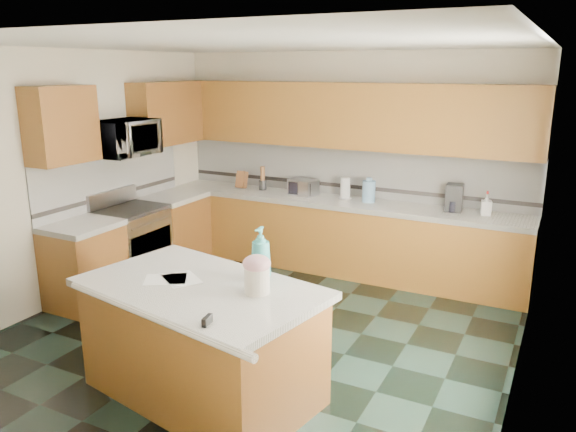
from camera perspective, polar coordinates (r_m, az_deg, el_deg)
The scene contains 52 objects.
floor at distance 5.58m, azimuth -3.07°, elevation -11.84°, with size 4.60×4.60×0.00m, color black.
ceiling at distance 4.99m, azimuth -3.52°, elevation 17.06°, with size 4.60×4.60×0.00m, color white.
wall_back at distance 7.18m, azimuth 6.12°, elevation 5.53°, with size 4.60×0.04×2.70m, color silver.
wall_front at distance 3.41m, azimuth -23.42°, elevation -6.27°, with size 4.60×0.04×2.70m, color silver.
wall_left at distance 6.58m, azimuth -21.06°, elevation 3.76°, with size 0.04×4.60×2.70m, color silver.
wall_right at distance 4.46m, azimuth 23.45°, elevation -1.44°, with size 0.04×4.60×2.70m, color silver.
back_base_cab at distance 7.10m, azimuth 4.99°, elevation -2.19°, with size 4.60×0.60×0.86m, color #361D0B.
back_countertop at distance 6.98m, azimuth 5.07°, elevation 1.43°, with size 4.60×0.64×0.06m, color white.
back_upper_cab at distance 6.94m, azimuth 5.70°, elevation 10.13°, with size 4.60×0.33×0.78m, color #361D0B.
back_backsplash at distance 7.17m, azimuth 6.00°, elevation 4.59°, with size 4.60×0.02×0.63m, color silver.
back_accent_band at distance 7.20m, azimuth 5.94°, elevation 3.05°, with size 4.60×0.01×0.05m, color black.
left_base_cab_rear at distance 7.49m, azimuth -11.47°, elevation -1.53°, with size 0.60×0.82×0.86m, color #361D0B.
left_counter_rear at distance 7.37m, azimuth -11.65°, elevation 1.91°, with size 0.64×0.82×0.06m, color white.
left_base_cab_front at distance 6.42m, azimuth -19.94°, elevation -4.91°, with size 0.60×0.72×0.86m, color #361D0B.
left_counter_front at distance 6.29m, azimuth -20.31°, elevation -0.96°, with size 0.64×0.72×0.06m, color white.
left_backsplash at distance 6.95m, azimuth -17.46°, elevation 3.65°, with size 0.02×2.30×0.63m, color silver.
left_accent_band at distance 6.98m, azimuth -17.30°, elevation 2.08°, with size 0.01×2.30×0.05m, color black.
left_upper_cab_rear at distance 7.40m, azimuth -12.26°, elevation 10.17°, with size 0.33×1.09×0.78m, color #361D0B.
left_upper_cab_front at distance 6.21m, azimuth -22.05°, elevation 8.57°, with size 0.33×0.72×0.78m, color #361D0B.
range_body at distance 6.91m, azimuth -15.52°, elevation -3.08°, with size 0.60×0.76×0.88m, color #B7B7BC.
range_oven_door at distance 6.74m, azimuth -13.66°, elevation -3.77°, with size 0.02×0.68×0.55m, color black.
range_cooktop at distance 6.79m, azimuth -15.79°, elevation 0.62°, with size 0.62×0.78×0.04m, color black.
range_handle at distance 6.61m, azimuth -13.67°, elevation -0.69°, with size 0.02×0.02×0.66m, color #B7B7BC.
range_backguard at distance 6.94m, azimuth -17.44°, elevation 1.82°, with size 0.06×0.76×0.18m, color #B7B7BC.
microwave at distance 6.64m, azimuth -16.29°, elevation 7.60°, with size 0.73×0.50×0.41m, color #B7B7BC.
island_base at distance 4.51m, azimuth -8.70°, elevation -12.73°, with size 1.74×0.99×0.86m, color #361D0B.
island_top at distance 4.32m, azimuth -8.94°, elevation -7.31°, with size 1.84×1.09×0.06m, color white.
island_bullnose at distance 3.93m, azimuth -13.67°, elevation -9.90°, with size 0.06×0.06×1.84m, color white.
treat_jar at distance 4.09m, azimuth -3.17°, elevation -6.53°, with size 0.18×0.18×0.19m, color silver.
treat_jar_lid at distance 4.05m, azimuth -3.20°, elevation -4.85°, with size 0.20×0.20×0.13m, color #C78D99.
treat_jar_knob at distance 4.03m, azimuth -3.21°, elevation -4.25°, with size 0.02×0.02×0.07m, color tan.
treat_jar_knob_end_l at distance 4.05m, azimuth -3.62°, elevation -4.18°, with size 0.04×0.04×0.04m, color tan.
treat_jar_knob_end_r at distance 4.01m, azimuth -2.79°, elevation -4.32°, with size 0.04×0.04×0.04m, color tan.
soap_bottle_island at distance 4.32m, azimuth -2.78°, elevation -3.80°, with size 0.16×0.16×0.41m, color teal.
paper_sheet_a at distance 4.47m, azimuth -12.33°, elevation -6.27°, with size 0.32×0.24×0.00m, color white.
paper_sheet_b at distance 4.44m, azimuth -10.73°, elevation -6.31°, with size 0.32×0.24×0.00m, color white.
clamp_body at distance 3.68m, azimuth -8.20°, elevation -10.71°, with size 0.03×0.10×0.09m, color black.
clamp_handle at distance 3.64m, azimuth -8.75°, elevation -11.36°, with size 0.02×0.02×0.07m, color black.
knife_block at distance 7.62m, azimuth -4.73°, elevation 3.69°, with size 0.12×0.10×0.23m, color #472814.
utensil_crock at distance 7.50m, azimuth -2.59°, elevation 3.16°, with size 0.10×0.10×0.13m, color black.
utensil_bundle at distance 7.47m, azimuth -2.60°, elevation 4.34°, with size 0.06×0.06×0.19m, color #472814.
toaster_oven at distance 7.19m, azimuth 1.55°, elevation 2.94°, with size 0.34×0.24×0.20m, color #B7B7BC.
toaster_oven_door at distance 7.09m, azimuth 1.16°, elevation 2.78°, with size 0.30×0.01×0.16m, color black.
paper_towel at distance 7.01m, azimuth 5.83°, elevation 2.84°, with size 0.12×0.12×0.26m, color white.
paper_towel_base at distance 7.04m, azimuth 5.81°, elevation 1.84°, with size 0.18×0.18×0.01m, color #B7B7BC.
water_jug at distance 6.87m, azimuth 8.21°, elevation 2.49°, with size 0.16×0.16×0.26m, color #6690B5.
water_jug_neck at distance 6.84m, azimuth 8.26°, elevation 3.71°, with size 0.07×0.07×0.04m, color #6690B5.
coffee_maker at distance 6.64m, azimuth 16.54°, elevation 1.81°, with size 0.18×0.20×0.31m, color black.
coffee_carafe at distance 6.61m, azimuth 16.40°, elevation 0.96°, with size 0.13×0.13×0.13m, color black.
soap_bottle_back at distance 6.56m, azimuth 19.52°, elevation 1.10°, with size 0.11×0.11×0.24m, color white.
soap_back_cap at distance 6.54m, azimuth 19.62°, elevation 2.26°, with size 0.02×0.02×0.03m, color red.
window_light_proxy at distance 4.23m, azimuth 23.05°, elevation -0.13°, with size 0.02×1.40×1.10m, color white.
Camera 1 is at (2.52, -4.30, 2.51)m, focal length 35.00 mm.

